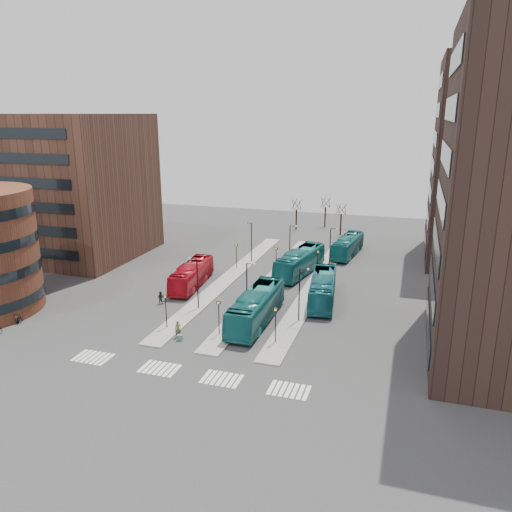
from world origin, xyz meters
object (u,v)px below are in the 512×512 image
(teal_bus_d, at_px, (348,246))
(commuter_c, at_px, (253,320))
(teal_bus_c, at_px, (323,288))
(commuter_b, at_px, (247,321))
(red_bus, at_px, (192,275))
(teal_bus_b, at_px, (300,262))
(teal_bus_a, at_px, (256,307))
(suitcase, at_px, (180,338))
(traveller, at_px, (178,329))
(bicycle_far, at_px, (16,318))
(commuter_a, at_px, (160,298))
(bicycle_mid, at_px, (14,318))

(teal_bus_d, height_order, commuter_c, teal_bus_d)
(teal_bus_c, relative_size, commuter_b, 6.73)
(red_bus, distance_m, teal_bus_b, 15.65)
(teal_bus_a, bearing_deg, commuter_b, -100.40)
(teal_bus_a, xyz_separation_m, teal_bus_d, (5.92, 30.01, -0.22))
(suitcase, distance_m, commuter_b, 7.30)
(traveller, bearing_deg, teal_bus_b, 39.51)
(commuter_b, xyz_separation_m, bicycle_far, (-24.82, -5.87, -0.45))
(teal_bus_b, relative_size, commuter_b, 7.15)
(bicycle_far, bearing_deg, teal_bus_a, -73.13)
(traveller, bearing_deg, teal_bus_a, 9.12)
(red_bus, relative_size, commuter_b, 6.33)
(commuter_c, bearing_deg, bicycle_far, -56.74)
(commuter_a, relative_size, commuter_b, 0.89)
(teal_bus_a, relative_size, teal_bus_d, 1.14)
(red_bus, xyz_separation_m, commuter_b, (11.34, -10.83, -0.68))
(suitcase, bearing_deg, traveller, 112.92)
(traveller, bearing_deg, teal_bus_d, 37.00)
(teal_bus_a, height_order, traveller, teal_bus_a)
(teal_bus_d, relative_size, commuter_b, 6.39)
(suitcase, xyz_separation_m, commuter_a, (-6.64, 8.42, 0.49))
(commuter_b, height_order, commuter_c, commuter_c)
(teal_bus_d, bearing_deg, teal_bus_a, -94.24)
(bicycle_far, bearing_deg, bicycle_mid, 179.50)
(teal_bus_a, bearing_deg, commuter_c, -85.22)
(suitcase, height_order, teal_bus_b, teal_bus_b)
(teal_bus_a, relative_size, traveller, 7.20)
(commuter_c, bearing_deg, teal_bus_a, -156.05)
(commuter_c, xyz_separation_m, bicycle_mid, (-25.33, -6.58, -0.37))
(teal_bus_a, height_order, teal_bus_b, teal_bus_a)
(teal_bus_b, height_order, bicycle_mid, teal_bus_b)
(suitcase, height_order, bicycle_mid, bicycle_mid)
(commuter_b, bearing_deg, teal_bus_d, -30.65)
(commuter_a, bearing_deg, suitcase, 123.43)
(commuter_a, bearing_deg, commuter_c, 160.45)
(bicycle_mid, bearing_deg, teal_bus_d, -22.02)
(traveller, bearing_deg, teal_bus_c, 15.99)
(teal_bus_d, relative_size, commuter_c, 6.16)
(commuter_b, distance_m, commuter_c, 0.66)
(teal_bus_c, distance_m, commuter_a, 19.62)
(bicycle_mid, bearing_deg, red_bus, -21.28)
(teal_bus_c, bearing_deg, red_bus, 171.90)
(teal_bus_b, xyz_separation_m, teal_bus_c, (5.04, -9.76, -0.10))
(teal_bus_a, distance_m, teal_bus_c, 10.31)
(teal_bus_c, bearing_deg, teal_bus_a, -131.27)
(suitcase, xyz_separation_m, bicycle_mid, (-19.21, -1.52, 0.25))
(commuter_b, distance_m, bicycle_far, 25.51)
(red_bus, xyz_separation_m, bicycle_far, (-13.48, -16.70, -1.13))
(teal_bus_b, xyz_separation_m, bicycle_far, (-25.93, -26.18, -1.33))
(teal_bus_c, bearing_deg, teal_bus_d, 82.39)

